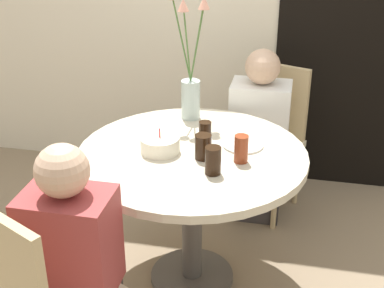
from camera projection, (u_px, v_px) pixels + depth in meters
name	position (u px, v px, depth m)	size (l,w,h in m)	color
ground_plane	(192.00, 278.00, 2.84)	(16.00, 16.00, 0.00)	#89755B
doorway_panel	(350.00, 38.00, 3.32)	(0.90, 0.01, 2.05)	black
dining_table	(192.00, 176.00, 2.57)	(1.09, 1.09, 0.75)	beige
chair_left_flank	(270.00, 131.00, 3.30)	(0.51, 0.51, 0.91)	beige
birthday_cake	(160.00, 145.00, 2.49)	(0.18, 0.18, 0.12)	white
flower_vase	(190.00, 75.00, 2.77)	(0.21, 0.15, 0.69)	#B2C6C1
side_plate	(243.00, 145.00, 2.57)	(0.20, 0.20, 0.01)	silver
drink_glass_0	(205.00, 133.00, 2.56)	(0.06, 0.06, 0.12)	black
drink_glass_1	(241.00, 149.00, 2.39)	(0.06, 0.06, 0.13)	maroon
drink_glass_2	(203.00, 147.00, 2.43)	(0.08, 0.08, 0.12)	black
drink_glass_3	(213.00, 160.00, 2.30)	(0.07, 0.07, 0.13)	black
person_boy	(258.00, 142.00, 3.18)	(0.34, 0.24, 1.07)	#383333
person_woman	(75.00, 275.00, 2.10)	(0.34, 0.24, 1.07)	#383333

